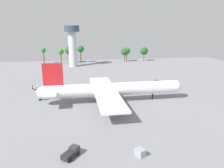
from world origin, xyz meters
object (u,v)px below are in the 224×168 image
(safety_cone_nose, at_px, (174,98))
(control_tower, at_px, (72,42))
(catering_truck, at_px, (155,82))
(baggage_tug, at_px, (35,87))
(cargo_airplane, at_px, (111,90))
(cargo_loader, at_px, (71,153))
(fuel_truck, at_px, (42,97))
(cargo_container_fore, at_px, (140,152))

(safety_cone_nose, xyz_separation_m, control_tower, (-45.14, 93.54, 19.95))
(catering_truck, height_order, baggage_tug, baggage_tug)
(catering_truck, xyz_separation_m, baggage_tug, (-65.58, 0.66, -0.03))
(baggage_tug, relative_size, safety_cone_nose, 6.27)
(control_tower, bearing_deg, catering_truck, -55.52)
(cargo_airplane, bearing_deg, cargo_loader, -112.96)
(catering_truck, relative_size, fuel_truck, 1.12)
(baggage_tug, bearing_deg, fuel_truck, -71.97)
(fuel_truck, distance_m, safety_cone_nose, 59.60)
(catering_truck, height_order, safety_cone_nose, catering_truck)
(cargo_container_fore, bearing_deg, baggage_tug, 117.99)
(cargo_airplane, height_order, cargo_container_fore, cargo_airplane)
(control_tower, bearing_deg, cargo_airplane, -80.00)
(cargo_container_fore, bearing_deg, cargo_airplane, 90.48)
(cargo_loader, distance_m, control_tower, 133.38)
(cargo_airplane, xyz_separation_m, cargo_loader, (-16.82, -39.71, -4.28))
(cargo_airplane, relative_size, catering_truck, 12.22)
(catering_truck, distance_m, cargo_container_fore, 73.74)
(cargo_loader, bearing_deg, fuel_truck, 105.51)
(cargo_loader, xyz_separation_m, baggage_tug, (-19.15, 65.85, -0.04))
(cargo_loader, distance_m, cargo_container_fore, 17.36)
(cargo_airplane, bearing_deg, cargo_container_fore, -89.52)
(baggage_tug, xyz_separation_m, cargo_container_fore, (36.33, -68.35, -0.19))
(cargo_airplane, relative_size, baggage_tug, 14.10)
(baggage_tug, relative_size, cargo_container_fore, 1.46)
(baggage_tug, bearing_deg, cargo_airplane, -36.01)
(cargo_container_fore, xyz_separation_m, control_tower, (-16.63, 134.50, 19.38))
(catering_truck, xyz_separation_m, fuel_truck, (-59.63, -17.61, -0.14))
(fuel_truck, xyz_separation_m, cargo_container_fore, (30.38, -50.08, -0.08))
(cargo_airplane, relative_size, control_tower, 1.93)
(cargo_airplane, height_order, fuel_truck, cargo_airplane)
(cargo_airplane, relative_size, cargo_container_fore, 20.64)
(cargo_loader, height_order, baggage_tug, cargo_loader)
(cargo_airplane, bearing_deg, fuel_truck, 165.31)
(control_tower, bearing_deg, baggage_tug, -106.59)
(safety_cone_nose, bearing_deg, cargo_loader, -139.91)
(cargo_loader, height_order, safety_cone_nose, cargo_loader)
(catering_truck, height_order, cargo_container_fore, catering_truck)
(baggage_tug, bearing_deg, control_tower, 73.41)
(cargo_loader, relative_size, catering_truck, 1.06)
(cargo_loader, height_order, fuel_truck, cargo_loader)
(cargo_airplane, bearing_deg, safety_cone_nose, -2.48)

